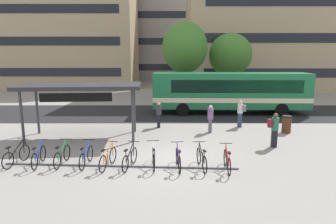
# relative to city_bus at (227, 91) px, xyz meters

# --- Properties ---
(ground) EXTENTS (200.00, 200.00, 0.00)m
(ground) POSITION_rel_city_bus_xyz_m (-4.91, -10.74, -1.78)
(ground) COLOR gray
(bus_lane_asphalt) EXTENTS (80.00, 7.20, 0.01)m
(bus_lane_asphalt) POSITION_rel_city_bus_xyz_m (-4.91, -0.00, -1.77)
(bus_lane_asphalt) COLOR #232326
(bus_lane_asphalt) RESTS_ON ground
(city_bus) EXTENTS (12.09, 2.92, 3.20)m
(city_bus) POSITION_rel_city_bus_xyz_m (0.00, 0.00, 0.00)
(city_bus) COLOR #196B3D
(city_bus) RESTS_ON ground
(bike_rack) EXTENTS (9.73, 0.65, 0.70)m
(bike_rack) POSITION_rel_city_bus_xyz_m (-6.82, -11.35, -1.68)
(bike_rack) COLOR #47474C
(bike_rack) RESTS_ON ground
(parked_bicycle_black_0) EXTENTS (0.52, 1.70, 0.99)m
(parked_bicycle_black_0) POSITION_rel_city_bus_xyz_m (-11.19, -11.08, -1.39)
(parked_bicycle_black_0) COLOR black
(parked_bicycle_black_0) RESTS_ON ground
(parked_bicycle_blue_1) EXTENTS (0.52, 1.72, 0.99)m
(parked_bicycle_blue_1) POSITION_rel_city_bus_xyz_m (-10.21, -11.18, -1.39)
(parked_bicycle_blue_1) COLOR black
(parked_bicycle_blue_1) RESTS_ON ground
(parked_bicycle_green_2) EXTENTS (0.52, 1.72, 0.99)m
(parked_bicycle_green_2) POSITION_rel_city_bus_xyz_m (-9.26, -11.09, -1.39)
(parked_bicycle_green_2) COLOR black
(parked_bicycle_green_2) RESTS_ON ground
(parked_bicycle_blue_3) EXTENTS (0.52, 1.72, 0.99)m
(parked_bicycle_blue_3) POSITION_rel_city_bus_xyz_m (-8.22, -11.22, -1.39)
(parked_bicycle_blue_3) COLOR black
(parked_bicycle_blue_3) RESTS_ON ground
(parked_bicycle_orange_4) EXTENTS (0.56, 1.70, 0.99)m
(parked_bicycle_orange_4) POSITION_rel_city_bus_xyz_m (-7.27, -11.44, -1.39)
(parked_bicycle_orange_4) COLOR black
(parked_bicycle_orange_4) RESTS_ON ground
(parked_bicycle_black_5) EXTENTS (0.58, 1.69, 0.99)m
(parked_bicycle_black_5) POSITION_rel_city_bus_xyz_m (-6.38, -11.43, -1.39)
(parked_bicycle_black_5) COLOR black
(parked_bicycle_black_5) RESTS_ON ground
(parked_bicycle_silver_6) EXTENTS (0.52, 1.72, 0.99)m
(parked_bicycle_silver_6) POSITION_rel_city_bus_xyz_m (-5.41, -11.35, -1.39)
(parked_bicycle_silver_6) COLOR black
(parked_bicycle_silver_6) RESTS_ON ground
(parked_bicycle_purple_7) EXTENTS (0.52, 1.72, 0.99)m
(parked_bicycle_purple_7) POSITION_rel_city_bus_xyz_m (-4.40, -11.53, -1.39)
(parked_bicycle_purple_7) COLOR black
(parked_bicycle_purple_7) RESTS_ON ground
(parked_bicycle_black_8) EXTENTS (0.52, 1.72, 0.99)m
(parked_bicycle_black_8) POSITION_rel_city_bus_xyz_m (-3.45, -11.50, -1.39)
(parked_bicycle_black_8) COLOR black
(parked_bicycle_black_8) RESTS_ON ground
(parked_bicycle_red_9) EXTENTS (0.52, 1.72, 0.99)m
(parked_bicycle_red_9) POSITION_rel_city_bus_xyz_m (-2.45, -11.72, -1.39)
(parked_bicycle_red_9) COLOR black
(parked_bicycle_red_9) RESTS_ON ground
(transit_shelter) EXTENTS (6.63, 3.35, 2.99)m
(transit_shelter) POSITION_rel_city_bus_xyz_m (-9.55, -7.01, 1.03)
(transit_shelter) COLOR #38383D
(transit_shelter) RESTS_ON ground
(commuter_navy_pack_0) EXTENTS (0.39, 0.56, 1.66)m
(commuter_navy_pack_0) POSITION_rel_city_bus_xyz_m (-2.29, -5.89, -0.82)
(commuter_navy_pack_0) COLOR #565660
(commuter_navy_pack_0) RESTS_ON ground
(commuter_black_pack_1) EXTENTS (0.35, 0.53, 1.64)m
(commuter_black_pack_1) POSITION_rel_city_bus_xyz_m (-5.41, -4.66, -0.83)
(commuter_black_pack_1) COLOR black
(commuter_black_pack_1) RESTS_ON ground
(commuter_maroon_pack_2) EXTENTS (0.53, 0.35, 1.74)m
(commuter_maroon_pack_2) POSITION_rel_city_bus_xyz_m (0.48, -8.71, -0.77)
(commuter_maroon_pack_2) COLOR black
(commuter_maroon_pack_2) RESTS_ON ground
(commuter_grey_pack_3) EXTENTS (0.56, 0.38, 1.72)m
(commuter_grey_pack_3) POSITION_rel_city_bus_xyz_m (-0.18, -4.61, -0.78)
(commuter_grey_pack_3) COLOR #2D3851
(commuter_grey_pack_3) RESTS_ON ground
(trash_bin) EXTENTS (0.55, 0.55, 1.03)m
(trash_bin) POSITION_rel_city_bus_xyz_m (2.23, -5.98, -1.26)
(trash_bin) COLOR #4C2819
(trash_bin) RESTS_ON ground
(street_tree_0) EXTENTS (4.39, 4.39, 6.80)m
(street_tree_0) POSITION_rel_city_bus_xyz_m (1.62, 7.69, 2.82)
(street_tree_0) COLOR brown
(street_tree_0) RESTS_ON ground
(street_tree_1) EXTENTS (4.40, 4.40, 7.79)m
(street_tree_1) POSITION_rel_city_bus_xyz_m (-3.18, 6.14, 3.51)
(street_tree_1) COLOR brown
(street_tree_1) RESTS_ON ground
(building_left_wing) EXTENTS (21.68, 10.41, 15.87)m
(building_left_wing) POSITION_rel_city_bus_xyz_m (-20.51, 20.53, 6.16)
(building_left_wing) COLOR tan
(building_left_wing) RESTS_ON ground
(building_right_wing) EXTENTS (26.88, 10.79, 20.47)m
(building_right_wing) POSITION_rel_city_bus_xyz_m (11.32, 17.54, 8.46)
(building_right_wing) COLOR tan
(building_right_wing) RESTS_ON ground
(building_centre_block) EXTENTS (16.91, 10.72, 17.13)m
(building_centre_block) POSITION_rel_city_bus_xyz_m (-6.46, 32.27, 6.79)
(building_centre_block) COLOR gray
(building_centre_block) RESTS_ON ground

